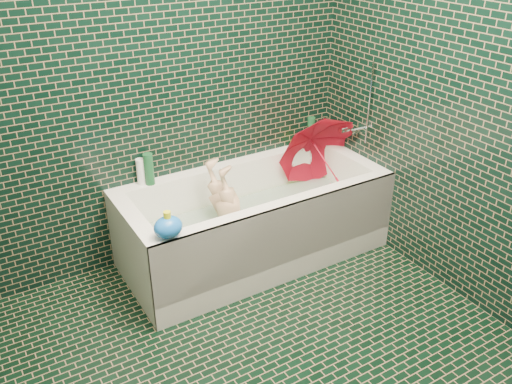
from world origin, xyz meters
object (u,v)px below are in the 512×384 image
child (232,218)px  rubber_duck (297,141)px  umbrella (325,161)px  bathtub (255,229)px  bath_toy (168,227)px

child → rubber_duck: size_ratio=6.85×
child → umbrella: bearing=89.5°
umbrella → bathtub: bearing=-155.3°
child → bathtub: bearing=68.9°
bathtub → bath_toy: bath_toy is taller
child → bath_toy: bearing=-59.0°
umbrella → bath_toy: umbrella is taller
child → bath_toy: size_ratio=4.58×
rubber_duck → bath_toy: 1.42m
bathtub → child: size_ratio=2.09×
umbrella → child: bearing=-160.4°
rubber_duck → bath_toy: size_ratio=0.67×
child → bath_toy: 0.75m
umbrella → rubber_duck: 0.28m
bath_toy → rubber_duck: bearing=39.1°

